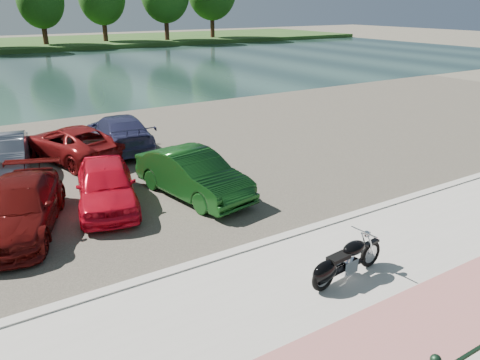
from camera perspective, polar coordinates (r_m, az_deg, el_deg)
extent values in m
plane|color=#595447|center=(11.83, 11.96, -10.82)|extent=(200.00, 200.00, 0.00)
cube|color=#AFACA5|center=(11.23, 15.56, -12.73)|extent=(60.00, 6.00, 0.10)
cube|color=#A6655E|center=(10.47, 21.78, -15.94)|extent=(60.00, 2.00, 0.01)
cube|color=#AFACA5|center=(13.09, 5.95, -6.82)|extent=(60.00, 0.30, 0.14)
cube|color=#3C3830|center=(20.40, -9.70, 3.11)|extent=(60.00, 18.00, 0.04)
cube|color=#1B312E|center=(48.01, -23.63, 11.80)|extent=(120.00, 40.00, 0.00)
sphere|color=black|center=(8.52, 22.74, -19.56)|extent=(0.18, 0.18, 0.18)
cylinder|color=#361D13|center=(74.32, -22.78, 16.76)|extent=(0.70, 0.70, 4.50)
ellipsoid|color=#153C10|center=(74.25, -23.18, 19.51)|extent=(6.30, 6.30, 7.56)
cylinder|color=#361D13|center=(77.77, -16.21, 17.79)|extent=(0.70, 0.70, 4.95)
cylinder|color=#361D13|center=(78.23, -8.96, 18.50)|extent=(0.70, 0.70, 5.40)
cylinder|color=#361D13|center=(83.46, -3.40, 18.98)|extent=(0.70, 0.70, 5.85)
torus|color=black|center=(11.84, 15.58, -8.66)|extent=(0.69, 0.19, 0.68)
torus|color=black|center=(10.71, 10.11, -11.55)|extent=(0.69, 0.19, 0.68)
cylinder|color=#B2B2B7|center=(11.84, 15.58, -8.66)|extent=(0.46, 0.11, 0.46)
cylinder|color=#B2B2B7|center=(10.71, 10.11, -11.55)|extent=(0.46, 0.11, 0.46)
cylinder|color=silver|center=(11.55, 15.69, -7.75)|extent=(0.33, 0.08, 0.63)
cylinder|color=silver|center=(11.65, 14.91, -7.41)|extent=(0.33, 0.08, 0.63)
cylinder|color=silver|center=(11.29, 14.89, -6.16)|extent=(0.11, 0.75, 0.04)
sphere|color=silver|center=(11.39, 15.17, -6.37)|extent=(0.18, 0.18, 0.16)
sphere|color=silver|center=(11.45, 15.38, -6.26)|extent=(0.12, 0.12, 0.11)
cube|color=black|center=(11.70, 15.72, -7.34)|extent=(0.46, 0.19, 0.06)
cube|color=black|center=(11.29, 12.97, -10.31)|extent=(1.20, 0.22, 0.08)
cube|color=silver|center=(11.22, 12.83, -10.09)|extent=(0.48, 0.36, 0.34)
cylinder|color=silver|center=(11.19, 13.25, -9.03)|extent=(0.26, 0.20, 0.27)
cylinder|color=silver|center=(11.05, 12.58, -9.38)|extent=(0.26, 0.20, 0.27)
ellipsoid|color=black|center=(11.20, 13.75, -8.06)|extent=(0.71, 0.43, 0.32)
cube|color=black|center=(10.86, 11.94, -9.23)|extent=(0.58, 0.33, 0.10)
ellipsoid|color=black|center=(10.68, 10.34, -10.91)|extent=(0.76, 0.41, 0.50)
cube|color=black|center=(10.68, 10.13, -11.32)|extent=(0.42, 0.22, 0.30)
cylinder|color=silver|center=(11.17, 11.14, -10.88)|extent=(1.10, 0.20, 0.09)
cylinder|color=silver|center=(11.13, 11.17, -10.53)|extent=(1.10, 0.20, 0.09)
cylinder|color=#B2B2B7|center=(11.17, 13.13, -11.58)|extent=(0.04, 0.14, 0.22)
imported|color=#540D0C|center=(14.47, -25.38, -3.06)|extent=(3.58, 5.31, 1.43)
imported|color=red|center=(15.21, -16.01, -0.56)|extent=(2.75, 4.65, 1.48)
imported|color=#113F14|center=(15.52, -5.74, 0.70)|extent=(2.46, 4.88, 1.54)
imported|color=slate|center=(20.02, -26.78, 3.17)|extent=(2.40, 4.88, 1.54)
imported|color=maroon|center=(20.43, -19.84, 4.28)|extent=(3.79, 5.48, 1.39)
imported|color=navy|center=(21.31, -14.48, 5.69)|extent=(2.54, 5.39, 1.52)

